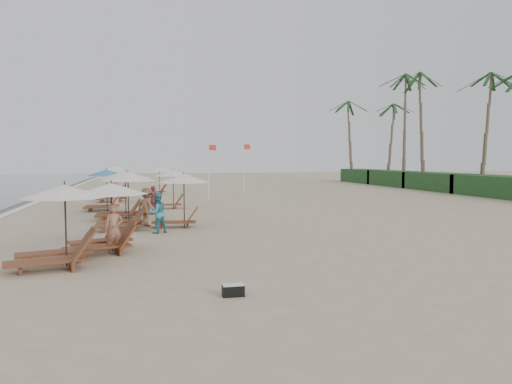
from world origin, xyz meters
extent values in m
plane|color=tan|center=(0.00, 0.00, 0.00)|extent=(160.00, 160.00, 0.00)
cube|color=white|center=(-11.20, 10.00, 0.01)|extent=(0.50, 140.00, 0.02)
cube|color=#193D1C|center=(22.00, 14.50, 0.80)|extent=(3.20, 8.00, 1.60)
cube|color=#193D1C|center=(22.00, 22.00, 0.80)|extent=(3.20, 8.00, 1.60)
cube|color=#193D1C|center=(22.00, 29.50, 0.80)|extent=(3.20, 8.00, 1.60)
cube|color=#193D1C|center=(22.00, 37.00, 0.80)|extent=(3.20, 8.00, 1.60)
cylinder|color=brown|center=(22.90, 18.00, 4.90)|extent=(0.36, 0.36, 9.80)
cylinder|color=brown|center=(21.10, 23.20, 5.30)|extent=(0.36, 0.36, 10.60)
cylinder|color=brown|center=(22.00, 28.40, 5.70)|extent=(0.36, 0.36, 11.40)
cylinder|color=brown|center=(22.90, 33.60, 4.50)|extent=(0.36, 0.36, 9.00)
cylinder|color=brown|center=(21.10, 38.80, 4.90)|extent=(0.36, 0.36, 9.80)
cylinder|color=black|center=(-6.26, -2.58, 1.06)|extent=(0.05, 0.05, 2.12)
cone|color=white|center=(-6.26, -2.58, 2.02)|extent=(2.24, 2.24, 0.35)
cylinder|color=black|center=(-5.19, -0.78, 1.03)|extent=(0.05, 0.05, 2.06)
cone|color=white|center=(-5.19, -0.78, 1.96)|extent=(2.26, 2.26, 0.35)
cylinder|color=black|center=(-4.83, 3.95, 1.13)|extent=(0.05, 0.05, 2.26)
cone|color=white|center=(-4.83, 3.95, 2.16)|extent=(2.24, 2.24, 0.35)
cylinder|color=black|center=(-5.06, 7.37, 1.11)|extent=(0.05, 0.05, 2.22)
cone|color=white|center=(-5.06, 7.37, 2.12)|extent=(2.43, 2.43, 0.35)
cylinder|color=black|center=(-6.22, 11.56, 1.11)|extent=(0.05, 0.05, 2.22)
cone|color=teal|center=(-6.22, 11.56, 2.12)|extent=(2.10, 2.10, 0.35)
cylinder|color=black|center=(-6.03, 17.19, 1.00)|extent=(0.05, 0.05, 2.01)
cone|color=white|center=(-6.03, 17.19, 1.91)|extent=(2.44, 2.44, 0.35)
cylinder|color=black|center=(-6.35, 20.76, 1.13)|extent=(0.05, 0.05, 2.25)
cone|color=white|center=(-6.35, 20.76, 2.15)|extent=(2.38, 2.38, 0.35)
cylinder|color=black|center=(-2.54, 4.32, 1.07)|extent=(0.05, 0.05, 2.15)
cone|color=white|center=(-2.54, 4.32, 2.05)|extent=(2.24, 2.24, 0.35)
cylinder|color=black|center=(-2.54, 12.12, 1.07)|extent=(0.05, 0.05, 2.15)
cone|color=white|center=(-2.54, 12.12, 2.05)|extent=(2.24, 2.24, 0.35)
cylinder|color=black|center=(-2.98, 23.55, 1.07)|extent=(0.05, 0.05, 2.15)
cone|color=white|center=(-2.98, 23.55, 2.05)|extent=(2.24, 2.24, 0.35)
imported|color=#A27058|center=(-5.11, -1.13, 0.76)|extent=(0.57, 0.38, 1.52)
imported|color=teal|center=(-3.72, 2.67, 0.79)|extent=(0.96, 0.90, 1.58)
imported|color=brown|center=(-4.09, 4.76, 0.82)|extent=(1.18, 1.18, 1.64)
imported|color=#A8434E|center=(-3.73, 8.99, 0.75)|extent=(0.84, 0.90, 1.49)
imported|color=#B86F63|center=(-5.90, 13.53, 0.83)|extent=(0.75, 0.94, 1.67)
cube|color=black|center=(-2.40, -6.40, 0.12)|extent=(0.47, 0.24, 0.23)
cube|color=silver|center=(-2.40, -6.40, 0.24)|extent=(0.45, 0.22, 0.04)
cylinder|color=silver|center=(0.26, 17.57, 2.04)|extent=(0.08, 0.08, 4.07)
cube|color=red|center=(0.54, 17.57, 3.67)|extent=(0.55, 0.02, 0.40)
cylinder|color=silver|center=(3.74, 22.07, 2.13)|extent=(0.08, 0.08, 4.26)
cube|color=red|center=(4.02, 22.07, 3.86)|extent=(0.55, 0.02, 0.40)
camera|label=1|loc=(-4.18, -16.08, 2.88)|focal=33.43mm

